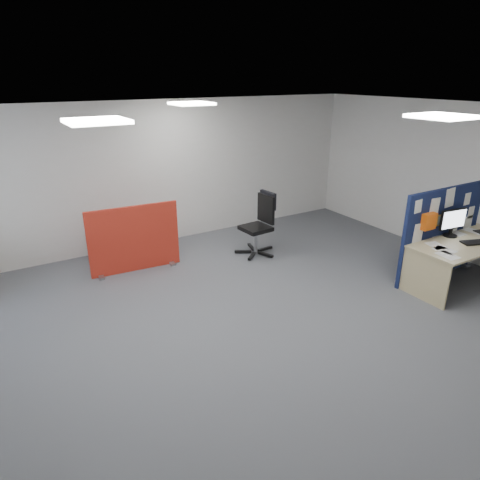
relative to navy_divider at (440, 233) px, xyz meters
name	(u,v)px	position (x,y,z in m)	size (l,w,h in m)	color
floor	(245,326)	(-3.46, 0.31, -0.75)	(9.00, 9.00, 0.00)	#55575D
ceiling	(247,115)	(-3.46, 0.31, 1.95)	(9.00, 7.00, 0.02)	white
wall_back	(147,175)	(-3.46, 3.81, 0.60)	(9.00, 0.02, 2.70)	silver
wall_right	(468,184)	(1.04, 0.31, 0.60)	(0.02, 7.00, 2.70)	silver
ceiling_lights	(241,112)	(-3.13, 0.97, 1.92)	(4.10, 4.10, 0.04)	white
navy_divider	(440,233)	(0.00, 0.00, 0.00)	(1.81, 0.30, 1.49)	#101C3D
main_desk	(463,249)	(0.12, -0.35, -0.19)	(1.99, 0.88, 0.73)	tan
monitor_main	(453,221)	(0.06, -0.13, 0.22)	(0.51, 0.21, 0.44)	black
keyboard	(476,242)	(0.14, -0.52, -0.01)	(0.45, 0.18, 0.03)	black
red_divider	(134,240)	(-4.13, 2.74, -0.20)	(1.50, 0.30, 1.13)	#A92815
office_chair	(261,220)	(-1.90, 2.30, -0.12)	(0.73, 0.75, 1.12)	black
desk_papers	(460,242)	(-0.03, -0.37, -0.02)	(1.51, 0.85, 0.00)	white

